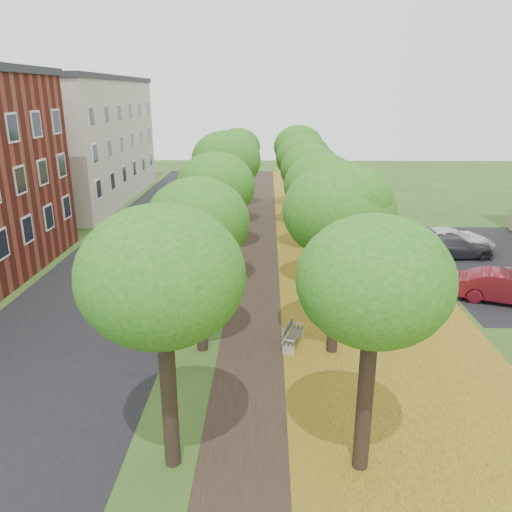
# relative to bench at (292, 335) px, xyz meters

# --- Properties ---
(ground) EXTENTS (120.00, 120.00, 0.00)m
(ground) POSITION_rel_bench_xyz_m (-1.15, -6.39, -0.40)
(ground) COLOR #2D4C19
(ground) RESTS_ON ground
(street_asphalt) EXTENTS (8.00, 70.00, 0.01)m
(street_asphalt) POSITION_rel_bench_xyz_m (-8.65, 8.61, -0.40)
(street_asphalt) COLOR black
(street_asphalt) RESTS_ON ground
(footpath) EXTENTS (3.20, 70.00, 0.01)m
(footpath) POSITION_rel_bench_xyz_m (-1.15, 8.61, -0.40)
(footpath) COLOR black
(footpath) RESTS_ON ground
(leaf_verge) EXTENTS (7.50, 70.00, 0.01)m
(leaf_verge) POSITION_rel_bench_xyz_m (3.85, 8.61, -0.40)
(leaf_verge) COLOR #A3891E
(leaf_verge) RESTS_ON ground
(parking_lot) EXTENTS (9.00, 16.00, 0.01)m
(parking_lot) POSITION_rel_bench_xyz_m (12.35, 9.61, -0.40)
(parking_lot) COLOR black
(parking_lot) RESTS_ON ground
(tree_row_west) EXTENTS (3.64, 33.64, 6.55)m
(tree_row_west) POSITION_rel_bench_xyz_m (-3.35, 8.61, 4.55)
(tree_row_west) COLOR black
(tree_row_west) RESTS_ON ground
(tree_row_east) EXTENTS (3.64, 33.64, 6.55)m
(tree_row_east) POSITION_rel_bench_xyz_m (1.45, 8.61, 4.55)
(tree_row_east) COLOR black
(tree_row_east) RESTS_ON ground
(building_cream) EXTENTS (10.30, 20.30, 10.40)m
(building_cream) POSITION_rel_bench_xyz_m (-18.15, 26.61, 4.81)
(building_cream) COLOR beige
(building_cream) RESTS_ON ground
(bench) EXTENTS (0.92, 1.69, 0.77)m
(bench) POSITION_rel_bench_xyz_m (0.00, 0.00, 0.00)
(bench) COLOR #28322C
(bench) RESTS_ON ground
(car_red) EXTENTS (4.55, 2.83, 1.42)m
(car_red) POSITION_rel_bench_xyz_m (9.85, 4.33, 0.31)
(car_red) COLOR maroon
(car_red) RESTS_ON ground
(car_grey) EXTENTS (4.44, 2.08, 1.26)m
(car_grey) POSITION_rel_bench_xyz_m (9.85, 10.83, 0.23)
(car_grey) COLOR #36363B
(car_grey) RESTS_ON ground
(car_white) EXTENTS (5.37, 2.96, 1.42)m
(car_white) POSITION_rel_bench_xyz_m (9.99, 11.96, 0.31)
(car_white) COLOR silver
(car_white) RESTS_ON ground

